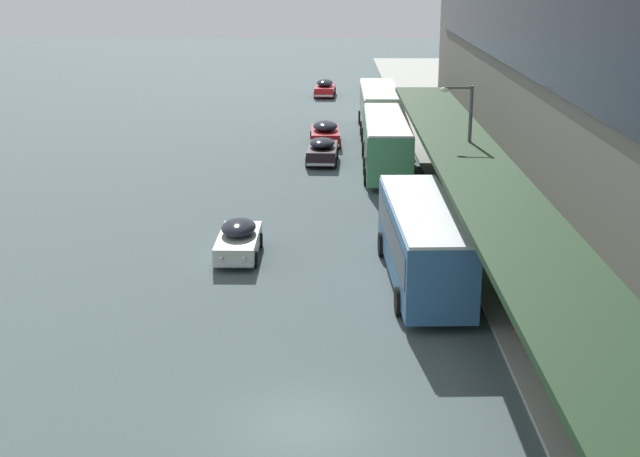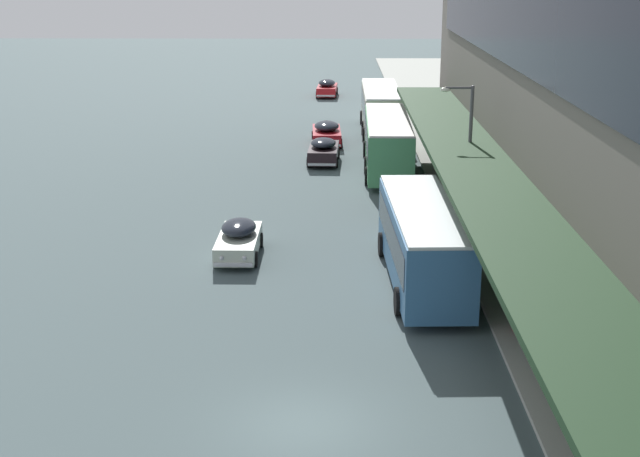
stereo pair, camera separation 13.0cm
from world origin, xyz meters
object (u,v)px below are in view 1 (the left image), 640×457
fire_hydrant (517,320)px  transit_bus_kerbside_front (423,239)px  transit_bus_kerbside_far (386,141)px  street_lamp (465,144)px  sedan_oncoming_front (325,88)px  pedestrian_at_kerb (594,398)px  sedan_lead_mid (238,239)px  sedan_lead_near (322,151)px  sedan_far_back (325,133)px  transit_bus_kerbside_rear (379,107)px

fire_hydrant → transit_bus_kerbside_front: bearing=118.9°
transit_bus_kerbside_far → street_lamp: size_ratio=1.76×
fire_hydrant → sedan_oncoming_front: bearing=97.0°
pedestrian_at_kerb → transit_bus_kerbside_front: bearing=105.6°
sedan_lead_mid → sedan_oncoming_front: (3.35, 45.01, 0.02)m
sedan_lead_near → fire_hydrant: size_ratio=6.18×
sedan_lead_mid → sedan_oncoming_front: bearing=85.7°
pedestrian_at_kerb → street_lamp: (-0.62, 18.88, 2.70)m
sedan_lead_near → sedan_far_back: size_ratio=0.94×
sedan_lead_near → sedan_oncoming_front: bearing=89.9°
transit_bus_kerbside_far → sedan_lead_mid: transit_bus_kerbside_far is taller
transit_bus_kerbside_front → sedan_lead_near: 21.23m
sedan_oncoming_front → pedestrian_at_kerb: pedestrian_at_kerb is taller
transit_bus_kerbside_rear → sedan_lead_near: bearing=-111.8°
transit_bus_kerbside_rear → street_lamp: (2.56, -23.21, 2.05)m
transit_bus_kerbside_far → sedan_oncoming_front: transit_bus_kerbside_far is taller
transit_bus_kerbside_far → transit_bus_kerbside_rear: bearing=88.9°
pedestrian_at_kerb → street_lamp: 19.08m
street_lamp → fire_hydrant: bearing=-89.7°
sedan_far_back → pedestrian_at_kerb: (6.97, -37.97, 0.41)m
sedan_lead_mid → sedan_lead_near: sedan_lead_near is taller
transit_bus_kerbside_front → sedan_lead_near: (-3.92, 20.84, -1.00)m
transit_bus_kerbside_rear → sedan_far_back: transit_bus_kerbside_rear is taller
sedan_lead_near → pedestrian_at_kerb: 33.04m
sedan_lead_mid → sedan_far_back: size_ratio=0.94×
transit_bus_kerbside_far → pedestrian_at_kerb: size_ratio=6.00×
transit_bus_kerbside_front → street_lamp: (2.57, 7.46, 2.11)m
fire_hydrant → pedestrian_at_kerb: bearing=-85.2°
transit_bus_kerbside_rear → sedan_far_back: (-3.79, -4.12, -1.06)m
transit_bus_kerbside_rear → sedan_far_back: size_ratio=2.31×
transit_bus_kerbside_front → sedan_lead_near: transit_bus_kerbside_front is taller
sedan_far_back → street_lamp: bearing=-71.6°
sedan_far_back → pedestrian_at_kerb: size_ratio=2.48×
transit_bus_kerbside_rear → sedan_oncoming_front: (-3.90, 17.53, -1.07)m
sedan_oncoming_front → street_lamp: 41.36m
sedan_oncoming_front → street_lamp: (6.46, -40.73, 3.12)m
transit_bus_kerbside_front → sedan_oncoming_front: bearing=94.6°
street_lamp → fire_hydrant: 12.67m
street_lamp → transit_bus_kerbside_front: bearing=-109.0°
transit_bus_kerbside_front → fire_hydrant: transit_bus_kerbside_front is taller
sedan_far_back → street_lamp: (6.35, -19.09, 3.10)m
transit_bus_kerbside_front → fire_hydrant: bearing=-61.1°
transit_bus_kerbside_front → sedan_oncoming_front: (-3.89, 48.19, -1.01)m
sedan_oncoming_front → fire_hydrant: (6.52, -52.94, -0.27)m
sedan_lead_mid → transit_bus_kerbside_far: bearing=65.8°
transit_bus_kerbside_rear → pedestrian_at_kerb: (3.18, -42.09, -0.65)m
transit_bus_kerbside_front → sedan_oncoming_front: 48.36m
sedan_lead_near → sedan_far_back: bearing=88.5°
sedan_oncoming_front → sedan_far_back: 21.65m
transit_bus_kerbside_front → pedestrian_at_kerb: bearing=-74.4°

